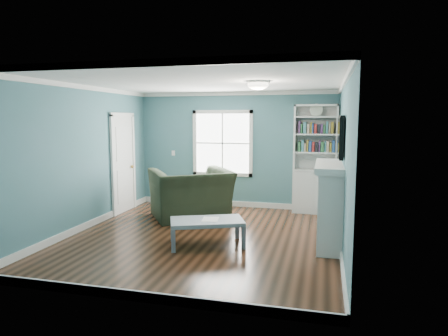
# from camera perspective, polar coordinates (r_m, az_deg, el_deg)

# --- Properties ---
(floor) EXTENTS (5.00, 5.00, 0.00)m
(floor) POSITION_cam_1_polar(r_m,az_deg,el_deg) (6.91, -2.98, -9.82)
(floor) COLOR black
(floor) RESTS_ON ground
(room_walls) EXTENTS (5.00, 5.00, 5.00)m
(room_walls) POSITION_cam_1_polar(r_m,az_deg,el_deg) (6.62, -3.07, 3.40)
(room_walls) COLOR #3E7277
(room_walls) RESTS_ON ground
(trim) EXTENTS (4.50, 5.00, 2.60)m
(trim) POSITION_cam_1_polar(r_m,az_deg,el_deg) (6.65, -3.05, 0.43)
(trim) COLOR white
(trim) RESTS_ON ground
(window) EXTENTS (1.40, 0.06, 1.50)m
(window) POSITION_cam_1_polar(r_m,az_deg,el_deg) (9.10, -0.21, 3.56)
(window) COLOR white
(window) RESTS_ON room_walls
(bookshelf) EXTENTS (0.90, 0.35, 2.31)m
(bookshelf) POSITION_cam_1_polar(r_m,az_deg,el_deg) (8.68, 12.83, -0.27)
(bookshelf) COLOR silver
(bookshelf) RESTS_ON ground
(fireplace) EXTENTS (0.44, 1.58, 1.30)m
(fireplace) POSITION_cam_1_polar(r_m,az_deg,el_deg) (6.65, 14.96, -5.04)
(fireplace) COLOR black
(fireplace) RESTS_ON ground
(tv) EXTENTS (0.06, 1.10, 0.65)m
(tv) POSITION_cam_1_polar(r_m,az_deg,el_deg) (6.52, 16.32, 4.33)
(tv) COLOR black
(tv) RESTS_ON fireplace
(door) EXTENTS (0.12, 0.98, 2.17)m
(door) POSITION_cam_1_polar(r_m,az_deg,el_deg) (8.82, -14.20, 0.78)
(door) COLOR silver
(door) RESTS_ON ground
(ceiling_fixture) EXTENTS (0.38, 0.38, 0.15)m
(ceiling_fixture) POSITION_cam_1_polar(r_m,az_deg,el_deg) (6.52, 4.88, 11.83)
(ceiling_fixture) COLOR white
(ceiling_fixture) RESTS_ON room_walls
(light_switch) EXTENTS (0.08, 0.01, 0.12)m
(light_switch) POSITION_cam_1_polar(r_m,az_deg,el_deg) (9.49, -7.25, 2.13)
(light_switch) COLOR white
(light_switch) RESTS_ON room_walls
(recliner) EXTENTS (1.80, 1.67, 1.32)m
(recliner) POSITION_cam_1_polar(r_m,az_deg,el_deg) (8.09, -4.76, -2.54)
(recliner) COLOR black
(recliner) RESTS_ON ground
(coffee_table) EXTENTS (1.29, 1.01, 0.41)m
(coffee_table) POSITION_cam_1_polar(r_m,az_deg,el_deg) (6.39, -2.45, -7.84)
(coffee_table) COLOR #525862
(coffee_table) RESTS_ON ground
(paper_sheet) EXTENTS (0.30, 0.36, 0.00)m
(paper_sheet) POSITION_cam_1_polar(r_m,az_deg,el_deg) (6.39, -1.96, -7.32)
(paper_sheet) COLOR white
(paper_sheet) RESTS_ON coffee_table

